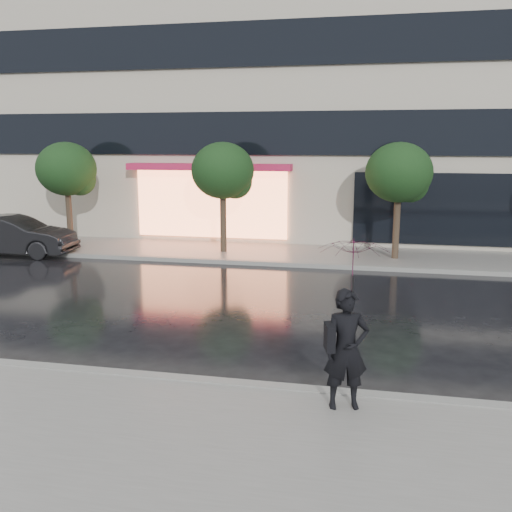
# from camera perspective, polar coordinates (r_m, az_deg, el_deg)

# --- Properties ---
(ground) EXTENTS (120.00, 120.00, 0.00)m
(ground) POSITION_cam_1_polar(r_m,az_deg,el_deg) (10.52, -1.43, -10.94)
(ground) COLOR black
(ground) RESTS_ON ground
(sidewalk_near) EXTENTS (60.00, 4.50, 0.12)m
(sidewalk_near) POSITION_cam_1_polar(r_m,az_deg,el_deg) (7.69, -7.27, -19.47)
(sidewalk_near) COLOR slate
(sidewalk_near) RESTS_ON ground
(sidewalk_far) EXTENTS (60.00, 3.50, 0.12)m
(sidewalk_far) POSITION_cam_1_polar(r_m,az_deg,el_deg) (20.23, 5.17, 0.11)
(sidewalk_far) COLOR slate
(sidewalk_far) RESTS_ON ground
(curb_near) EXTENTS (60.00, 0.25, 0.14)m
(curb_near) POSITION_cam_1_polar(r_m,az_deg,el_deg) (9.60, -2.82, -12.76)
(curb_near) COLOR gray
(curb_near) RESTS_ON ground
(curb_far) EXTENTS (60.00, 0.25, 0.14)m
(curb_far) POSITION_cam_1_polar(r_m,az_deg,el_deg) (18.53, 4.54, -0.89)
(curb_far) COLOR gray
(curb_far) RESTS_ON ground
(office_building) EXTENTS (30.00, 12.76, 18.00)m
(office_building) POSITION_cam_1_polar(r_m,az_deg,el_deg) (27.99, 7.48, 21.58)
(office_building) COLOR #B4A998
(office_building) RESTS_ON ground
(tree_far_west) EXTENTS (2.20, 2.20, 3.99)m
(tree_far_west) POSITION_cam_1_polar(r_m,az_deg,el_deg) (22.50, -18.25, 8.07)
(tree_far_west) COLOR #33261C
(tree_far_west) RESTS_ON ground
(tree_mid_west) EXTENTS (2.20, 2.20, 3.99)m
(tree_mid_west) POSITION_cam_1_polar(r_m,az_deg,el_deg) (20.20, -3.16, 8.31)
(tree_mid_west) COLOR #33261C
(tree_mid_west) RESTS_ON ground
(tree_mid_east) EXTENTS (2.20, 2.20, 3.99)m
(tree_mid_east) POSITION_cam_1_polar(r_m,az_deg,el_deg) (19.55, 14.27, 7.88)
(tree_mid_east) COLOR #33261C
(tree_mid_east) RESTS_ON ground
(parked_car) EXTENTS (4.42, 1.86, 1.42)m
(parked_car) POSITION_cam_1_polar(r_m,az_deg,el_deg) (21.96, -23.10, 1.85)
(parked_car) COLOR black
(parked_car) RESTS_ON ground
(pedestrian_with_umbrella) EXTENTS (1.24, 1.25, 2.54)m
(pedestrian_with_umbrella) POSITION_cam_1_polar(r_m,az_deg,el_deg) (8.28, 9.43, -4.22)
(pedestrian_with_umbrella) COLOR black
(pedestrian_with_umbrella) RESTS_ON sidewalk_near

